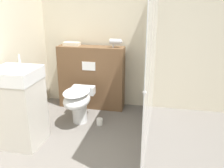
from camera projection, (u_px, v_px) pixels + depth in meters
The scene contains 8 objects.
wall_back at pixel (119, 33), 4.12m from camera, with size 8.00×0.06×2.50m.
partition_panel at pixel (92, 77), 4.23m from camera, with size 1.10×0.28×1.06m.
shower_glass at pixel (152, 60), 3.05m from camera, with size 0.04×2.11×2.16m.
toilet at pixel (78, 101), 3.68m from camera, with size 0.37×0.66×0.54m.
sink_vanity at pixel (19, 107), 3.13m from camera, with size 0.54×0.51×1.15m.
hair_drier at pixel (116, 42), 3.92m from camera, with size 0.21×0.08×0.14m.
folded_towel at pixel (72, 44), 4.11m from camera, with size 0.26×0.14×0.06m.
spare_toilet_roll at pixel (100, 122), 3.73m from camera, with size 0.09×0.09×0.10m.
Camera 1 is at (0.75, -1.78, 1.79)m, focal length 40.00 mm.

